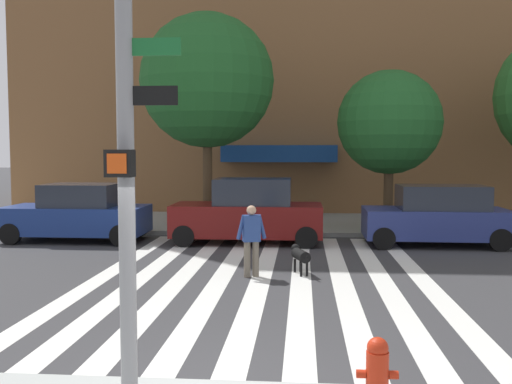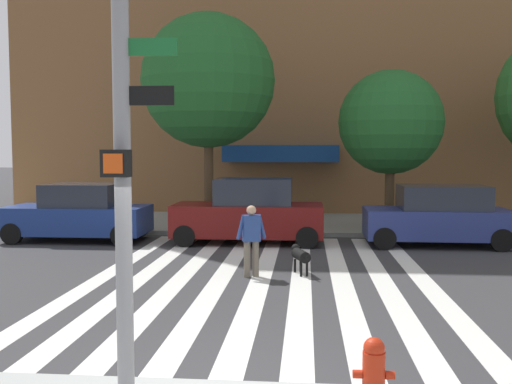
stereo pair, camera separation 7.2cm
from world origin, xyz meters
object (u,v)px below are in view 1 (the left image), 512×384
object	(u,v)px
traffic_light_pole	(124,88)
parked_car_third_in_line	(437,216)
parked_car_behind_first	(249,213)
pedestrian_dog_walker	(251,237)
parked_car_near_curb	(78,214)
fire_hydrant	(377,374)
street_tree_nearest	(207,81)
street_tree_middle	(389,123)
dog_on_leash	(300,255)

from	to	relation	value
traffic_light_pole	parked_car_third_in_line	world-z (taller)	traffic_light_pole
parked_car_behind_first	pedestrian_dog_walker	xyz separation A→B (m)	(0.51, -4.75, -0.02)
traffic_light_pole	parked_car_near_curb	distance (m)	13.12
parked_car_near_curb	parked_car_behind_first	size ratio (longest dim) A/B	0.96
traffic_light_pole	pedestrian_dog_walker	world-z (taller)	traffic_light_pole
parked_car_third_in_line	pedestrian_dog_walker	bearing A→B (deg)	-137.67
fire_hydrant	parked_car_third_in_line	distance (m)	12.02
street_tree_nearest	street_tree_middle	xyz separation A→B (m)	(6.32, 0.10, -1.46)
parked_car_behind_first	dog_on_leash	distance (m)	4.65
traffic_light_pole	parked_car_near_curb	bearing A→B (deg)	114.27
parked_car_near_curb	pedestrian_dog_walker	size ratio (longest dim) A/B	2.70
traffic_light_pole	parked_car_behind_first	world-z (taller)	traffic_light_pole
parked_car_behind_first	street_tree_nearest	bearing A→B (deg)	124.74
parked_car_behind_first	street_tree_middle	xyz separation A→B (m)	(4.63, 2.54, 2.89)
parked_car_near_curb	pedestrian_dog_walker	world-z (taller)	parked_car_near_curb
street_tree_nearest	street_tree_middle	world-z (taller)	street_tree_nearest
parked_car_third_in_line	street_tree_middle	world-z (taller)	street_tree_middle
street_tree_nearest	dog_on_leash	world-z (taller)	street_tree_nearest
parked_car_third_in_line	dog_on_leash	bearing A→B (deg)	-133.48
street_tree_middle	parked_car_near_curb	bearing A→B (deg)	-165.89
parked_car_near_curb	traffic_light_pole	bearing A→B (deg)	-65.73
parked_car_third_in_line	street_tree_nearest	distance (m)	8.96
fire_hydrant	parked_car_third_in_line	xyz separation A→B (m)	(3.26, 11.57, 0.38)
fire_hydrant	pedestrian_dog_walker	size ratio (longest dim) A/B	0.47
parked_car_behind_first	street_tree_nearest	xyz separation A→B (m)	(-1.69, 2.44, 4.35)
parked_car_third_in_line	street_tree_nearest	world-z (taller)	street_tree_nearest
traffic_light_pole	street_tree_nearest	world-z (taller)	street_tree_nearest
fire_hydrant	parked_car_near_curb	bearing A→B (deg)	124.43
fire_hydrant	parked_car_near_curb	xyz separation A→B (m)	(-7.93, 11.57, 0.35)
fire_hydrant	street_tree_nearest	distance (m)	15.37
parked_car_behind_first	dog_on_leash	xyz separation A→B (m)	(1.62, -4.33, -0.51)
parked_car_near_curb	street_tree_nearest	distance (m)	6.31
fire_hydrant	dog_on_leash	distance (m)	7.29
dog_on_leash	traffic_light_pole	bearing A→B (deg)	-103.72
parked_car_third_in_line	pedestrian_dog_walker	world-z (taller)	parked_car_third_in_line
traffic_light_pole	street_tree_nearest	bearing A→B (deg)	96.07
parked_car_behind_first	fire_hydrant	bearing A→B (deg)	-77.97
traffic_light_pole	dog_on_leash	xyz separation A→B (m)	(1.80, 7.38, -3.08)
street_tree_middle	dog_on_leash	xyz separation A→B (m)	(-3.02, -6.87, -3.39)
parked_car_near_curb	street_tree_nearest	size ratio (longest dim) A/B	0.59
parked_car_near_curb	dog_on_leash	size ratio (longest dim) A/B	4.21
street_tree_middle	parked_car_behind_first	bearing A→B (deg)	-151.29
street_tree_nearest	pedestrian_dog_walker	distance (m)	8.69
fire_hydrant	parked_car_behind_first	bearing A→B (deg)	102.03
parked_car_near_curb	parked_car_third_in_line	distance (m)	11.19
street_tree_nearest	street_tree_middle	size ratio (longest dim) A/B	1.37
street_tree_nearest	dog_on_leash	xyz separation A→B (m)	(3.31, -6.77, -4.86)
traffic_light_pole	pedestrian_dog_walker	size ratio (longest dim) A/B	3.54
street_tree_middle	street_tree_nearest	bearing A→B (deg)	-179.08
parked_car_behind_first	street_tree_middle	distance (m)	6.02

